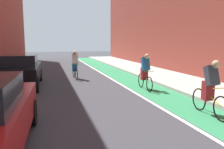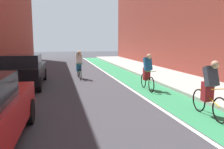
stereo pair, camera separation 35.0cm
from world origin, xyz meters
TOP-DOWN VIEW (x-y plane):
  - ground_plane at (0.00, 14.35)m, footprint 80.75×80.75m
  - bike_lane_paint at (2.97, 16.35)m, footprint 1.60×36.70m
  - lane_divider_stripe at (2.07, 16.35)m, footprint 0.12×36.70m
  - sidewalk_right at (5.28, 16.35)m, footprint 3.01×36.70m
  - parked_sedan_black at (-2.72, 16.08)m, footprint 1.91×4.25m
  - cyclist_mid at (3.05, 10.06)m, footprint 0.48×1.75m
  - cyclist_trailing at (2.73, 13.94)m, footprint 0.48×1.72m
  - cyclist_far at (0.06, 17.75)m, footprint 0.48×1.73m

SIDE VIEW (x-z plane):
  - ground_plane at x=0.00m, z-range 0.00..0.00m
  - bike_lane_paint at x=2.97m, z-range 0.00..0.00m
  - lane_divider_stripe at x=2.07m, z-range 0.00..0.00m
  - sidewalk_right at x=5.28m, z-range 0.00..0.14m
  - parked_sedan_black at x=-2.72m, z-range 0.02..1.55m
  - cyclist_trailing at x=2.73m, z-range 0.00..1.61m
  - cyclist_far at x=0.06m, z-range 0.00..1.62m
  - cyclist_mid at x=3.05m, z-range 0.00..1.63m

